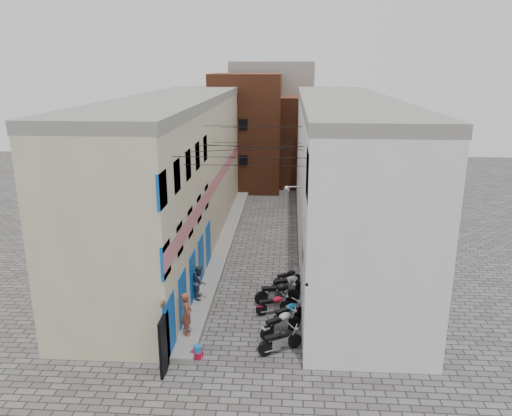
% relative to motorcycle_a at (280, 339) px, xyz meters
% --- Properties ---
extents(ground, '(90.00, 90.00, 0.00)m').
position_rel_motorcycle_a_xyz_m(ground, '(-1.63, -1.13, -0.55)').
color(ground, '#4F4D4B').
rests_on(ground, ground).
extents(plinth, '(0.90, 26.00, 0.25)m').
position_rel_motorcycle_a_xyz_m(plinth, '(-3.68, 11.87, -0.42)').
color(plinth, gray).
rests_on(plinth, ground).
extents(building_left, '(5.10, 27.00, 9.00)m').
position_rel_motorcycle_a_xyz_m(building_left, '(-6.61, 11.82, 3.95)').
color(building_left, '#BEB08F').
rests_on(building_left, ground).
extents(building_right, '(5.94, 26.00, 9.00)m').
position_rel_motorcycle_a_xyz_m(building_right, '(3.37, 11.86, 3.96)').
color(building_right, silver).
rests_on(building_right, ground).
extents(building_far_brick_left, '(6.00, 6.00, 10.00)m').
position_rel_motorcycle_a_xyz_m(building_far_brick_left, '(-3.63, 26.87, 4.45)').
color(building_far_brick_left, brown).
rests_on(building_far_brick_left, ground).
extents(building_far_brick_right, '(5.00, 6.00, 8.00)m').
position_rel_motorcycle_a_xyz_m(building_far_brick_right, '(1.37, 28.87, 3.45)').
color(building_far_brick_right, brown).
rests_on(building_far_brick_right, ground).
extents(building_far_concrete, '(8.00, 5.00, 11.00)m').
position_rel_motorcycle_a_xyz_m(building_far_concrete, '(-1.63, 32.87, 4.95)').
color(building_far_concrete, gray).
rests_on(building_far_concrete, ground).
extents(far_shopfront, '(2.00, 0.30, 2.40)m').
position_rel_motorcycle_a_xyz_m(far_shopfront, '(-1.63, 24.07, 0.65)').
color(far_shopfront, black).
rests_on(far_shopfront, ground).
extents(overhead_wires, '(5.80, 13.02, 1.32)m').
position_rel_motorcycle_a_xyz_m(overhead_wires, '(-1.63, 6.51, 6.58)').
color(overhead_wires, black).
rests_on(overhead_wires, ground).
extents(motorcycle_a, '(1.94, 1.45, 1.10)m').
position_rel_motorcycle_a_xyz_m(motorcycle_a, '(0.00, 0.00, 0.00)').
color(motorcycle_a, black).
rests_on(motorcycle_a, ground).
extents(motorcycle_b, '(1.95, 1.75, 1.16)m').
position_rel_motorcycle_a_xyz_m(motorcycle_b, '(-0.01, 1.25, 0.03)').
color(motorcycle_b, '#B4B3B9').
rests_on(motorcycle_b, ground).
extents(motorcycle_c, '(1.78, 1.67, 1.08)m').
position_rel_motorcycle_a_xyz_m(motorcycle_c, '(0.27, 2.21, -0.01)').
color(motorcycle_c, blue).
rests_on(motorcycle_c, ground).
extents(motorcycle_d, '(1.76, 1.13, 0.97)m').
position_rel_motorcycle_a_xyz_m(motorcycle_d, '(-0.35, 3.08, -0.06)').
color(motorcycle_d, maroon).
rests_on(motorcycle_d, ground).
extents(motorcycle_e, '(2.23, 1.12, 1.24)m').
position_rel_motorcycle_a_xyz_m(motorcycle_e, '(-0.23, 4.02, 0.07)').
color(motorcycle_e, black).
rests_on(motorcycle_e, ground).
extents(motorcycle_f, '(2.11, 1.36, 1.17)m').
position_rel_motorcycle_a_xyz_m(motorcycle_f, '(0.27, 5.02, 0.03)').
color(motorcycle_f, '#AEADB2').
rests_on(motorcycle_f, ground).
extents(motorcycle_g, '(1.72, 1.29, 0.97)m').
position_rel_motorcycle_a_xyz_m(motorcycle_g, '(0.27, 6.02, -0.06)').
color(motorcycle_g, black).
rests_on(motorcycle_g, ground).
extents(person_a, '(0.58, 0.74, 1.81)m').
position_rel_motorcycle_a_xyz_m(person_a, '(-3.77, 0.66, 0.60)').
color(person_a, brown).
rests_on(person_a, plinth).
extents(person_b, '(0.65, 0.81, 1.60)m').
position_rel_motorcycle_a_xyz_m(person_b, '(-3.84, 3.93, 0.50)').
color(person_b, '#394456').
rests_on(person_b, plinth).
extents(water_jug_near, '(0.36, 0.36, 0.52)m').
position_rel_motorcycle_a_xyz_m(water_jug_near, '(-3.12, -0.63, -0.29)').
color(water_jug_near, '#2167A6').
rests_on(water_jug_near, ground).
extents(water_jug_far, '(0.38, 0.38, 0.46)m').
position_rel_motorcycle_a_xyz_m(water_jug_far, '(-3.14, -0.63, -0.32)').
color(water_jug_far, '#2435B6').
rests_on(water_jug_far, ground).
extents(red_crate, '(0.51, 0.44, 0.26)m').
position_rel_motorcycle_a_xyz_m(red_crate, '(-3.18, -0.63, -0.42)').
color(red_crate, red).
rests_on(red_crate, ground).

